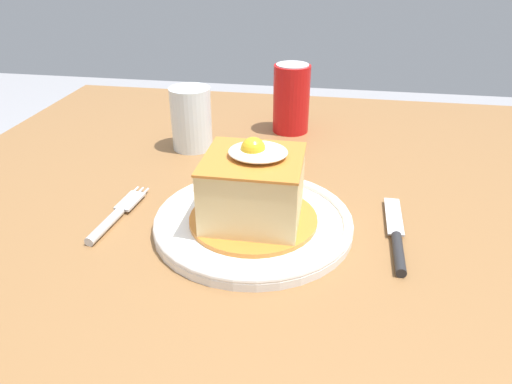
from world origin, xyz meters
TOP-DOWN VIEW (x-y plane):
  - dining_table at (0.00, 0.00)m, footprint 1.10×0.89m
  - main_plate at (-0.04, -0.12)m, footprint 0.25×0.25m
  - sandwich_meal at (-0.04, -0.12)m, footprint 0.16×0.16m
  - fork at (-0.22, -0.13)m, footprint 0.03×0.14m
  - knife at (0.14, -0.13)m, footprint 0.02×0.17m
  - soda_can at (-0.03, 0.22)m, footprint 0.07×0.07m
  - drinking_glass at (-0.18, 0.12)m, footprint 0.07×0.07m

SIDE VIEW (x-z plane):
  - dining_table at x=0.00m, z-range 0.25..0.97m
  - fork at x=-0.22m, z-range 0.72..0.73m
  - knife at x=0.14m, z-range 0.72..0.73m
  - main_plate at x=-0.04m, z-range 0.72..0.74m
  - drinking_glass at x=-0.18m, z-range 0.72..0.82m
  - sandwich_meal at x=-0.04m, z-range 0.72..0.83m
  - soda_can at x=-0.03m, z-range 0.72..0.85m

